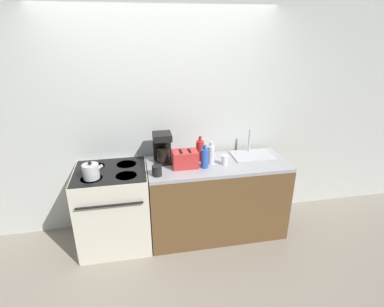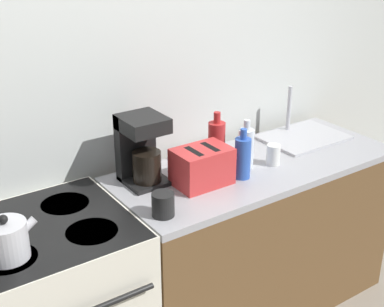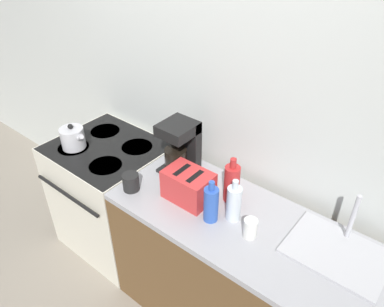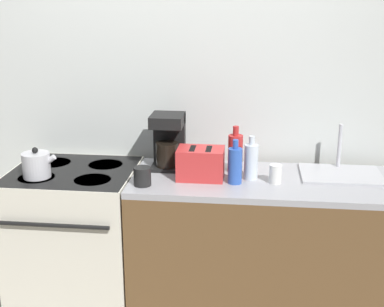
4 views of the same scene
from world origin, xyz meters
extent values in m
cube|color=silver|center=(0.00, 0.73, 1.30)|extent=(8.00, 0.05, 2.60)
cube|color=black|center=(-0.61, 0.34, 0.89)|extent=(0.74, 0.66, 0.02)
cylinder|color=black|center=(-0.78, 0.19, 0.89)|extent=(0.21, 0.21, 0.01)
cylinder|color=black|center=(-0.44, 0.19, 0.89)|extent=(0.21, 0.21, 0.01)
cylinder|color=black|center=(-0.44, 0.48, 0.89)|extent=(0.21, 0.21, 0.01)
cube|color=brown|center=(0.55, 0.32, 0.43)|extent=(1.55, 0.64, 0.86)
cube|color=#A3A3A8|center=(0.55, 0.32, 0.88)|extent=(1.55, 0.64, 0.04)
cylinder|color=silver|center=(-0.77, 0.20, 0.97)|extent=(0.16, 0.16, 0.15)
sphere|color=black|center=(-0.77, 0.20, 1.06)|extent=(0.04, 0.04, 0.04)
cylinder|color=silver|center=(-0.70, 0.20, 1.00)|extent=(0.09, 0.03, 0.08)
cube|color=red|center=(0.18, 0.29, 0.99)|extent=(0.27, 0.19, 0.18)
cube|color=black|center=(0.13, 0.29, 1.07)|extent=(0.03, 0.13, 0.01)
cube|color=black|center=(0.23, 0.29, 1.07)|extent=(0.03, 0.13, 0.01)
cube|color=black|center=(-0.04, 0.46, 0.91)|extent=(0.20, 0.22, 0.02)
cube|color=black|center=(-0.04, 0.54, 1.07)|extent=(0.20, 0.06, 0.33)
cube|color=black|center=(-0.04, 0.46, 1.20)|extent=(0.20, 0.22, 0.07)
cylinder|color=black|center=(-0.04, 0.43, 0.99)|extent=(0.14, 0.14, 0.15)
cube|color=#B7B7BC|center=(1.00, 0.42, 0.91)|extent=(0.47, 0.34, 0.01)
cylinder|color=silver|center=(1.00, 0.56, 1.04)|extent=(0.02, 0.02, 0.28)
cylinder|color=#B72828|center=(0.37, 0.43, 1.01)|extent=(0.09, 0.09, 0.22)
cylinder|color=#B72828|center=(0.37, 0.43, 1.15)|extent=(0.04, 0.04, 0.06)
cylinder|color=#2D56B7|center=(0.38, 0.23, 1.00)|extent=(0.08, 0.08, 0.20)
cylinder|color=#2D56B7|center=(0.38, 0.23, 1.13)|extent=(0.03, 0.03, 0.05)
cylinder|color=silver|center=(0.47, 0.31, 1.00)|extent=(0.08, 0.08, 0.20)
cylinder|color=silver|center=(0.47, 0.31, 1.13)|extent=(0.03, 0.03, 0.05)
cylinder|color=white|center=(0.61, 0.26, 0.95)|extent=(0.07, 0.07, 0.11)
cylinder|color=black|center=(-0.13, 0.14, 0.95)|extent=(0.10, 0.10, 0.11)
camera|label=1|loc=(-0.30, -2.58, 2.26)|focal=28.00mm
camera|label=2|loc=(-1.16, -1.57, 2.06)|focal=50.00mm
camera|label=3|loc=(1.22, -0.97, 2.33)|focal=35.00mm
camera|label=4|loc=(0.46, -2.62, 1.95)|focal=50.00mm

